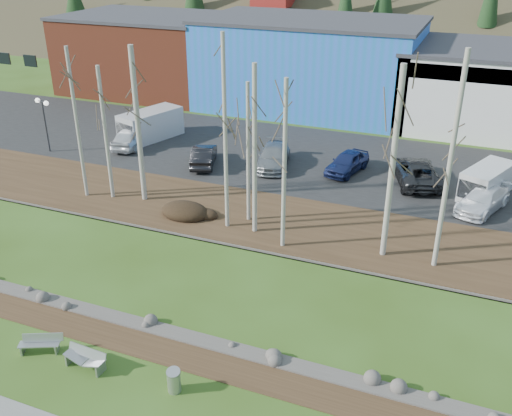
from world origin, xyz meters
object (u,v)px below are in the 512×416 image
at_px(bench_intact, 41,343).
at_px(car_3, 347,162).
at_px(car_4, 416,172).
at_px(car_0, 131,137).
at_px(car_1, 204,155).
at_px(van_white, 486,182).
at_px(car_2, 273,156).
at_px(litter_bin, 174,382).
at_px(van_grey, 149,125).
at_px(bench_damaged, 86,359).
at_px(street_lamp, 43,111).
at_px(car_5, 483,200).

distance_m(bench_intact, car_3, 24.34).
xyz_separation_m(bench_intact, car_4, (11.82, 23.21, 0.52)).
distance_m(car_0, car_1, 7.22).
bearing_deg(van_white, car_2, -157.07).
height_order(car_0, car_3, car_0).
bearing_deg(car_2, van_white, -11.86).
bearing_deg(car_4, van_white, 152.89).
relative_size(litter_bin, van_white, 0.18).
xyz_separation_m(litter_bin, van_grey, (-15.82, 24.18, 0.86)).
bearing_deg(car_4, car_0, -16.45).
bearing_deg(bench_damaged, van_grey, 119.46).
bearing_deg(street_lamp, car_5, 21.96).
distance_m(bench_intact, litter_bin, 6.15).
xyz_separation_m(street_lamp, car_0, (5.31, 3.27, -2.42)).
distance_m(car_5, van_grey, 26.14).
distance_m(car_0, van_grey, 2.16).
xyz_separation_m(car_5, van_grey, (-25.85, 3.86, 0.47)).
bearing_deg(car_2, car_5, -20.56).
relative_size(car_0, car_3, 1.08).
xyz_separation_m(car_4, van_grey, (-21.49, 1.05, 0.36)).
xyz_separation_m(car_0, car_2, (11.87, 0.27, -0.05)).
xyz_separation_m(bench_damaged, van_grey, (-11.95, 24.33, 0.89)).
bearing_deg(car_1, car_3, 174.25).
xyz_separation_m(car_1, car_3, (10.01, 2.49, 0.02)).
xyz_separation_m(bench_intact, car_3, (7.06, 23.29, 0.47)).
height_order(car_4, car_5, car_4).
bearing_deg(car_4, car_5, 128.06).
relative_size(car_0, car_1, 1.08).
bearing_deg(car_3, litter_bin, -78.71).
distance_m(litter_bin, car_4, 23.82).
xyz_separation_m(street_lamp, car_2, (17.18, 3.55, -2.47)).
bearing_deg(car_3, van_grey, -169.78).
xyz_separation_m(litter_bin, street_lamp, (-21.51, 18.82, 2.92)).
relative_size(bench_damaged, litter_bin, 2.07).
distance_m(litter_bin, street_lamp, 28.73).
bearing_deg(bench_damaged, car_3, 81.75).
xyz_separation_m(bench_damaged, van_white, (13.94, 22.66, 0.71)).
bearing_deg(bench_intact, bench_damaged, -26.26).
bearing_deg(street_lamp, litter_bin, -21.96).
relative_size(litter_bin, street_lamp, 0.21).
height_order(bench_damaged, car_0, car_0).
distance_m(car_1, car_4, 14.97).
xyz_separation_m(car_1, car_2, (4.78, 1.64, 0.03)).
bearing_deg(bench_damaged, car_1, 107.40).
height_order(car_1, car_3, car_3).
height_order(car_2, van_grey, van_grey).
bearing_deg(car_2, litter_bin, -91.53).
distance_m(bench_intact, car_1, 21.02).
relative_size(bench_intact, van_white, 0.35).
xyz_separation_m(bench_damaged, car_1, (-5.24, 20.87, 0.46)).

